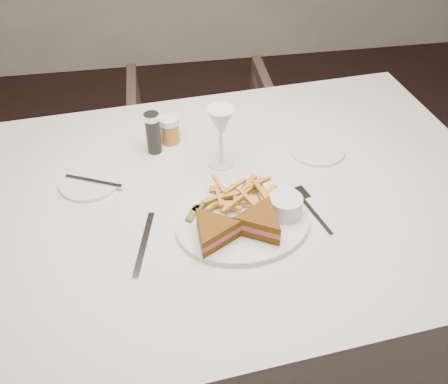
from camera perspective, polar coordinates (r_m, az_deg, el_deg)
table at (r=1.55m, az=-0.31°, el=-10.69°), size 1.55×1.10×0.75m
chair_far at (r=2.22m, az=-2.41°, el=6.00°), size 0.63×0.59×0.63m
table_setting at (r=1.23m, az=0.70°, el=0.06°), size 0.79×0.57×0.18m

